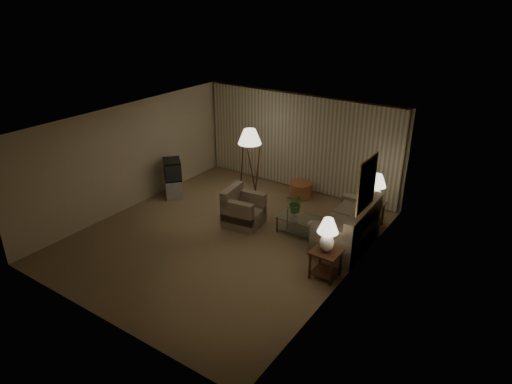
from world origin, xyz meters
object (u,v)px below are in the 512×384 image
table_lamp_far (377,186)px  crt_tv (172,169)px  ottoman (301,190)px  table_lamp_near (328,232)px  floor_lamp (250,162)px  side_table_near (326,259)px  sofa (347,229)px  side_table_far (374,211)px  vase (295,214)px  coffee_table (301,223)px  tv_cabinet (174,187)px  armchair (244,211)px

table_lamp_far → crt_tv: size_ratio=0.96×
crt_tv → ottoman: crt_tv is taller
table_lamp_near → table_lamp_far: (0.00, 2.60, 0.01)m
crt_tv → floor_lamp: floor_lamp is taller
side_table_near → crt_tv: crt_tv is taller
sofa → side_table_far: 1.26m
crt_tv → ottoman: 3.55m
table_lamp_near → table_lamp_far: size_ratio=0.97×
ottoman → side_table_near: bearing=-53.8°
floor_lamp → sofa: bearing=-16.3°
side_table_near → vase: 1.87m
side_table_near → crt_tv: bearing=167.2°
coffee_table → floor_lamp: bearing=154.1°
sofa → tv_cabinet: 5.06m
sofa → side_table_near: sofa is taller
table_lamp_near → ottoman: table_lamp_near is taller
table_lamp_far → coffee_table: bearing=-132.7°
side_table_far → armchair: bearing=-146.9°
table_lamp_near → floor_lamp: floor_lamp is taller
sofa → floor_lamp: bearing=-107.9°
coffee_table → armchair: bearing=-165.4°
side_table_near → tv_cabinet: size_ratio=0.72×
armchair → side_table_far: (2.62, 1.71, 0.03)m
coffee_table → side_table_near: bearing=-45.1°
table_lamp_far → tv_cabinet: size_ratio=0.88×
sofa → side_table_far: sofa is taller
side_table_near → ottoman: side_table_near is taller
tv_cabinet → sofa: bearing=44.0°
sofa → crt_tv: size_ratio=2.51×
side_table_far → table_lamp_far: size_ratio=0.82×
armchair → side_table_far: armchair is taller
floor_lamp → armchair: bearing=-60.4°
side_table_far → floor_lamp: 3.48m
table_lamp_near → vase: 1.95m
crt_tv → table_lamp_near: bearing=29.3°
armchair → side_table_near: size_ratio=1.81×
table_lamp_near → floor_lamp: (-3.42, 2.31, -0.02)m
sofa → armchair: 2.51m
side_table_near → tv_cabinet: bearing=167.2°
tv_cabinet → vase: vase is taller
table_lamp_far → coffee_table: 1.99m
table_lamp_near → tv_cabinet: table_lamp_near is taller
coffee_table → ottoman: size_ratio=1.85×
armchair → ottoman: bearing=-17.5°
table_lamp_near → floor_lamp: bearing=146.0°
armchair → table_lamp_far: table_lamp_far is taller
coffee_table → crt_tv: bearing=-179.0°
coffee_table → tv_cabinet: (-3.95, -0.07, -0.03)m
armchair → table_lamp_near: bearing=-116.7°
tv_cabinet → floor_lamp: size_ratio=0.43×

